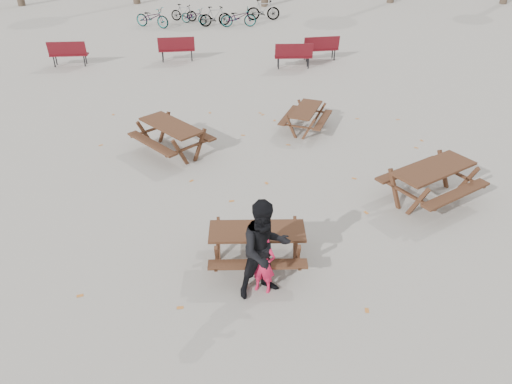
{
  "coord_description": "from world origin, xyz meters",
  "views": [
    {
      "loc": [
        -0.17,
        -7.57,
        6.25
      ],
      "look_at": [
        0.0,
        1.0,
        1.0
      ],
      "focal_mm": 35.0,
      "sensor_mm": 36.0,
      "label": 1
    }
  ],
  "objects_px": {
    "food_tray": "(253,232)",
    "picnic_table_far": "(306,119)",
    "main_picnic_table": "(257,238)",
    "soda_bottle": "(257,233)",
    "picnic_table_east": "(431,184)",
    "picnic_table_north": "(172,139)",
    "adult": "(265,249)",
    "child": "(263,264)"
  },
  "relations": [
    {
      "from": "main_picnic_table",
      "to": "picnic_table_east",
      "type": "bearing_deg",
      "value": 28.5
    },
    {
      "from": "soda_bottle",
      "to": "adult",
      "type": "distance_m",
      "value": 0.64
    },
    {
      "from": "adult",
      "to": "picnic_table_north",
      "type": "distance_m",
      "value": 6.09
    },
    {
      "from": "main_picnic_table",
      "to": "soda_bottle",
      "type": "distance_m",
      "value": 0.33
    },
    {
      "from": "picnic_table_east",
      "to": "adult",
      "type": "bearing_deg",
      "value": -174.92
    },
    {
      "from": "picnic_table_north",
      "to": "child",
      "type": "bearing_deg",
      "value": -20.47
    },
    {
      "from": "main_picnic_table",
      "to": "soda_bottle",
      "type": "xyz_separation_m",
      "value": [
        -0.01,
        -0.2,
        0.26
      ]
    },
    {
      "from": "adult",
      "to": "food_tray",
      "type": "bearing_deg",
      "value": 83.41
    },
    {
      "from": "picnic_table_north",
      "to": "soda_bottle",
      "type": "bearing_deg",
      "value": -19.18
    },
    {
      "from": "food_tray",
      "to": "picnic_table_far",
      "type": "distance_m",
      "value": 6.54
    },
    {
      "from": "soda_bottle",
      "to": "picnic_table_far",
      "type": "distance_m",
      "value": 6.63
    },
    {
      "from": "food_tray",
      "to": "adult",
      "type": "bearing_deg",
      "value": -74.43
    },
    {
      "from": "soda_bottle",
      "to": "child",
      "type": "distance_m",
      "value": 0.62
    },
    {
      "from": "picnic_table_east",
      "to": "picnic_table_north",
      "type": "relative_size",
      "value": 1.04
    },
    {
      "from": "main_picnic_table",
      "to": "food_tray",
      "type": "height_order",
      "value": "food_tray"
    },
    {
      "from": "food_tray",
      "to": "picnic_table_north",
      "type": "bearing_deg",
      "value": 113.61
    },
    {
      "from": "adult",
      "to": "picnic_table_north",
      "type": "height_order",
      "value": "adult"
    },
    {
      "from": "food_tray",
      "to": "soda_bottle",
      "type": "relative_size",
      "value": 1.06
    },
    {
      "from": "food_tray",
      "to": "picnic_table_east",
      "type": "bearing_deg",
      "value": 28.98
    },
    {
      "from": "picnic_table_north",
      "to": "picnic_table_far",
      "type": "xyz_separation_m",
      "value": [
        3.8,
        1.44,
        -0.08
      ]
    },
    {
      "from": "main_picnic_table",
      "to": "food_tray",
      "type": "relative_size",
      "value": 10.0
    },
    {
      "from": "main_picnic_table",
      "to": "child",
      "type": "distance_m",
      "value": 0.77
    },
    {
      "from": "food_tray",
      "to": "picnic_table_far",
      "type": "bearing_deg",
      "value": 75.15
    },
    {
      "from": "main_picnic_table",
      "to": "picnic_table_north",
      "type": "xyz_separation_m",
      "value": [
        -2.21,
        4.78,
        -0.17
      ]
    },
    {
      "from": "adult",
      "to": "picnic_table_far",
      "type": "relative_size",
      "value": 1.22
    },
    {
      "from": "food_tray",
      "to": "soda_bottle",
      "type": "height_order",
      "value": "soda_bottle"
    },
    {
      "from": "picnic_table_east",
      "to": "picnic_table_far",
      "type": "height_order",
      "value": "picnic_table_east"
    },
    {
      "from": "soda_bottle",
      "to": "child",
      "type": "bearing_deg",
      "value": -79.88
    },
    {
      "from": "main_picnic_table",
      "to": "adult",
      "type": "distance_m",
      "value": 0.91
    },
    {
      "from": "food_tray",
      "to": "picnic_table_east",
      "type": "distance_m",
      "value": 4.74
    },
    {
      "from": "food_tray",
      "to": "child",
      "type": "bearing_deg",
      "value": -75.03
    },
    {
      "from": "food_tray",
      "to": "child",
      "type": "relative_size",
      "value": 0.15
    },
    {
      "from": "child",
      "to": "picnic_table_north",
      "type": "distance_m",
      "value": 6.01
    },
    {
      "from": "soda_bottle",
      "to": "food_tray",
      "type": "bearing_deg",
      "value": 125.28
    },
    {
      "from": "main_picnic_table",
      "to": "food_tray",
      "type": "distance_m",
      "value": 0.24
    },
    {
      "from": "child",
      "to": "picnic_table_east",
      "type": "relative_size",
      "value": 0.59
    },
    {
      "from": "soda_bottle",
      "to": "adult",
      "type": "height_order",
      "value": "adult"
    },
    {
      "from": "soda_bottle",
      "to": "picnic_table_north",
      "type": "bearing_deg",
      "value": 113.91
    },
    {
      "from": "soda_bottle",
      "to": "picnic_table_far",
      "type": "bearing_deg",
      "value": 76.07
    },
    {
      "from": "main_picnic_table",
      "to": "adult",
      "type": "xyz_separation_m",
      "value": [
        0.12,
        -0.82,
        0.37
      ]
    },
    {
      "from": "child",
      "to": "picnic_table_east",
      "type": "bearing_deg",
      "value": 54.26
    },
    {
      "from": "adult",
      "to": "picnic_table_far",
      "type": "bearing_deg",
      "value": 56.04
    }
  ]
}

